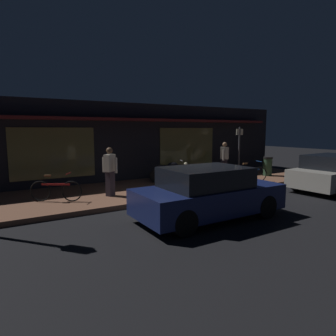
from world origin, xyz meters
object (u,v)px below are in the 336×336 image
Objects in this scene: trash_bin at (267,166)px; parked_car_near at (208,193)px; person_photographer at (110,171)px; person_bystander at (224,158)px; motorcycle at (170,171)px; sign_post at (239,148)px; bicycle_parked at (56,190)px; bicycle_extra at (250,174)px; parked_car_far at (334,173)px.

parked_car_near is (-6.72, -3.64, 0.08)m from trash_bin.
person_photographer and person_bystander have the same top height.
person_photographer is at bearing -160.69° from motorcycle.
person_photographer is 0.41× the size of parked_car_near.
sign_post is at bearing 133.53° from trash_bin.
bicycle_parked is 0.88× the size of bicycle_extra.
person_photographer is 7.40m from sign_post.
person_photographer is at bearing -178.45° from trash_bin.
parked_car_far is at bearing -63.69° from person_bystander.
sign_post is (1.06, 0.11, 0.48)m from person_bystander.
trash_bin reaches higher than bicycle_extra.
motorcycle is 0.67× the size of sign_post.
motorcycle is at bearing 70.66° from parked_car_near.
trash_bin is at bearing 90.64° from parked_car_far.
person_bystander is 4.66m from parked_car_far.
person_photographer is at bearing 159.83° from parked_car_far.
person_bystander is (0.13, 1.78, 0.52)m from bicycle_extra.
trash_bin is at bearing -46.47° from sign_post.
parked_car_far is at bearing -20.17° from person_photographer.
parked_car_near is at bearing -47.42° from bicycle_parked.
person_photographer is 1.00× the size of person_bystander.
bicycle_parked is at bearing -168.97° from motorcycle.
bicycle_extra is (7.83, -0.79, 0.00)m from bicycle_parked.
bicycle_parked is 8.04m from person_bystander.
trash_bin is at bearing 22.02° from bicycle_extra.
parked_car_near is (3.26, -3.55, 0.20)m from bicycle_parked.
person_bystander is 0.40× the size of parked_car_far.
parked_car_near is at bearing -151.60° from trash_bin.
trash_bin reaches higher than bicycle_parked.
person_photographer is 1.80× the size of trash_bin.
bicycle_extra is at bearing -6.10° from person_photographer.
person_bystander is (6.21, 1.13, 0.00)m from person_photographer.
sign_post is (4.19, 0.15, 0.86)m from motorcycle.
trash_bin is (2.02, -0.90, -0.41)m from person_bystander.
person_bystander is at bearing 43.99° from parked_car_near.
person_bystander is 0.70× the size of sign_post.
parked_car_far is (2.19, -2.39, 0.20)m from bicycle_extra.
trash_bin is at bearing 1.55° from person_photographer.
person_bystander is at bearing 85.68° from bicycle_extra.
person_bystander is (3.12, 0.04, 0.38)m from motorcycle.
motorcycle reaches higher than trash_bin.
person_photographer is 0.40× the size of parked_car_far.
person_photographer is (1.75, -0.14, 0.52)m from bicycle_parked.
parked_car_far is (10.03, -3.18, 0.20)m from bicycle_parked.
parked_car_far is (0.04, -3.26, 0.08)m from trash_bin.
person_bystander is 2.25m from trash_bin.
person_photographer reaches higher than bicycle_extra.
parked_car_near reaches higher than trash_bin.
person_bystander is at bearing 10.27° from person_photographer.
parked_car_near is at bearing -66.10° from person_photographer.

